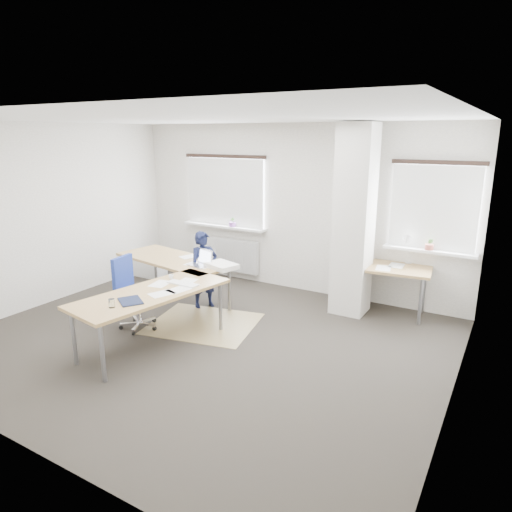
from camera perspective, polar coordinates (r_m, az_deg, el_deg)
The scene contains 8 objects.
ground at distance 6.14m, azimuth -6.47°, elevation -10.38°, with size 6.00×6.00×0.00m, color #282420.
room_shell at distance 5.88m, azimuth -2.88°, elevation 6.45°, with size 6.04×5.04×2.82m.
floor_mat at distance 6.62m, azimuth -6.58°, elevation -8.39°, with size 1.45×1.23×0.01m, color #998453.
white_crate at distance 8.93m, azimuth -13.10°, elevation -1.39°, with size 0.53×0.37×0.32m, color white.
desk_main at distance 6.52m, azimuth -11.01°, elevation -2.48°, with size 2.40×2.98×0.96m.
desk_side at distance 7.05m, azimuth 15.44°, elevation -1.49°, with size 1.47×0.85×1.22m.
task_chair at distance 6.56m, azimuth -14.76°, elevation -6.38°, with size 0.55×0.55×1.01m.
person at distance 7.06m, azimuth -6.53°, elevation -1.72°, with size 0.44×0.29×1.20m, color black.
Camera 1 is at (3.37, -4.41, 2.62)m, focal length 32.00 mm.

